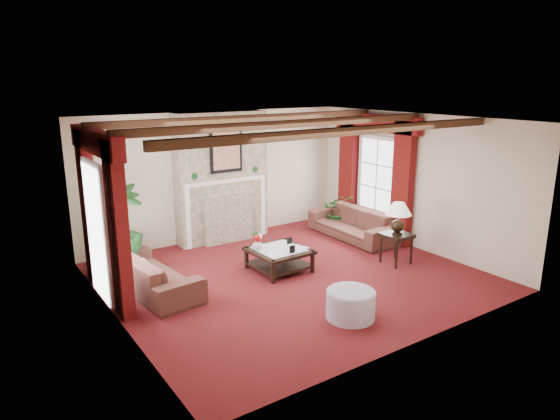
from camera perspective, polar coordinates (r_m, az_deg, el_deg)
floor at (r=8.78m, az=1.37°, el=-7.60°), size 6.00×6.00×0.00m
ceiling at (r=8.15m, az=1.49°, el=10.25°), size 6.00×6.00×0.00m
back_wall at (r=10.67m, az=-7.17°, el=3.90°), size 6.00×0.02×2.70m
left_wall at (r=7.12m, az=-18.69°, el=-2.28°), size 0.02×5.50×2.70m
right_wall at (r=10.35m, az=15.11°, el=3.17°), size 0.02×5.50×2.70m
ceiling_beams at (r=8.15m, az=1.49°, el=9.83°), size 6.00×3.00×0.12m
fireplace at (r=10.33m, az=-6.90°, el=11.10°), size 2.00×0.52×2.70m
french_door_left at (r=7.91m, az=-20.93°, el=4.98°), size 0.10×1.10×2.16m
french_door_right at (r=10.89m, az=11.30°, el=8.10°), size 0.10×1.10×2.16m
curtains_left at (r=7.88m, az=-20.42°, el=8.09°), size 0.20×2.40×2.55m
curtains_right at (r=10.77m, az=10.99°, el=10.29°), size 0.20×2.40×2.55m
sofa_left at (r=8.36m, az=-14.48°, el=-6.28°), size 2.22×1.06×0.81m
sofa_right at (r=10.86m, az=8.30°, el=-1.01°), size 2.15×0.69×0.83m
potted_palm at (r=9.21m, az=-18.10°, el=-4.20°), size 0.94×1.66×0.93m
small_plant at (r=11.53m, az=6.72°, el=-0.54°), size 1.47×1.48×0.63m
coffee_table at (r=8.99m, az=-0.10°, el=-5.70°), size 1.00×1.00×0.40m
side_table at (r=9.54m, az=13.13°, el=-4.29°), size 0.57×0.57×0.58m
ottoman at (r=7.34m, az=8.07°, el=-10.66°), size 0.71×0.71×0.41m
table_lamp at (r=9.37m, az=13.34°, el=-0.87°), size 0.48×0.48×0.61m
flower_vase at (r=8.89m, az=-2.57°, el=-3.94°), size 0.33×0.33×0.19m
book at (r=8.83m, az=1.80°, el=-3.68°), size 0.23×0.14×0.30m
photo_frame_a at (r=8.69m, az=1.41°, el=-4.53°), size 0.11×0.02×0.14m
photo_frame_b at (r=9.17m, az=1.09°, el=-3.54°), size 0.10×0.03×0.13m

